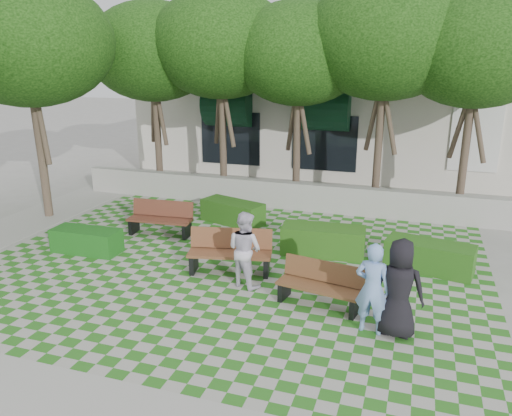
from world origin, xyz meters
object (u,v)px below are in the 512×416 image
(bench_west, at_px, (161,219))
(hedge_midright, at_px, (323,240))
(bench_east, at_px, (320,286))
(bench_mid, at_px, (230,252))
(hedge_east, at_px, (429,257))
(person_dark, at_px, (399,288))
(person_blue, at_px, (372,288))
(hedge_midleft, at_px, (233,212))
(person_white, at_px, (245,249))
(hedge_west, at_px, (87,241))

(bench_west, bearing_deg, hedge_midright, -4.51)
(bench_east, relative_size, hedge_midright, 0.86)
(bench_mid, distance_m, hedge_east, 4.72)
(hedge_east, xyz_separation_m, person_dark, (-0.58, -3.22, 0.57))
(bench_mid, bearing_deg, person_blue, -38.81)
(hedge_midleft, relative_size, person_dark, 1.05)
(bench_mid, relative_size, person_blue, 1.17)
(hedge_midright, bearing_deg, bench_mid, -136.02)
(person_blue, height_order, person_white, person_blue)
(hedge_east, relative_size, person_white, 1.17)
(bench_mid, height_order, person_blue, person_blue)
(bench_mid, xyz_separation_m, hedge_west, (-4.01, 0.00, -0.18))
(bench_east, distance_m, hedge_midright, 2.82)
(bench_west, xyz_separation_m, hedge_midleft, (1.58, 1.61, -0.12))
(hedge_midleft, xyz_separation_m, person_blue, (4.66, -5.12, 0.53))
(hedge_midleft, distance_m, person_blue, 6.95)
(bench_mid, distance_m, hedge_west, 4.01)
(hedge_midright, height_order, person_white, person_white)
(bench_east, distance_m, hedge_midleft, 5.68)
(bench_east, bearing_deg, hedge_east, 60.40)
(bench_west, relative_size, person_blue, 1.07)
(person_dark, relative_size, person_white, 1.08)
(bench_east, bearing_deg, hedge_midleft, 139.30)
(hedge_east, distance_m, person_white, 4.46)
(hedge_east, height_order, hedge_midleft, hedge_east)
(person_dark, xyz_separation_m, person_white, (-3.31, 1.10, -0.07))
(hedge_midleft, xyz_separation_m, person_dark, (5.12, -5.08, 0.58))
(hedge_midright, relative_size, hedge_midleft, 1.08)
(hedge_midright, distance_m, person_white, 2.74)
(bench_east, distance_m, person_dark, 1.75)
(bench_west, relative_size, hedge_west, 1.05)
(hedge_east, height_order, hedge_midright, hedge_midright)
(hedge_midleft, bearing_deg, person_dark, -44.79)
(hedge_west, bearing_deg, hedge_midright, 17.00)
(bench_mid, relative_size, person_white, 1.19)
(person_blue, bearing_deg, bench_west, -21.69)
(person_blue, distance_m, person_dark, 0.46)
(hedge_west, bearing_deg, person_dark, -11.93)
(hedge_midright, height_order, hedge_midleft, hedge_midright)
(bench_west, distance_m, person_dark, 7.56)
(hedge_east, bearing_deg, person_blue, -107.61)
(person_white, bearing_deg, hedge_east, -129.39)
(hedge_midleft, relative_size, hedge_west, 1.10)
(hedge_midright, relative_size, person_dark, 1.14)
(hedge_east, height_order, hedge_west, hedge_east)
(person_blue, height_order, person_dark, person_dark)
(bench_east, height_order, bench_west, bench_west)
(hedge_west, bearing_deg, person_white, -7.07)
(bench_west, relative_size, hedge_east, 0.94)
(bench_west, distance_m, hedge_midright, 4.69)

